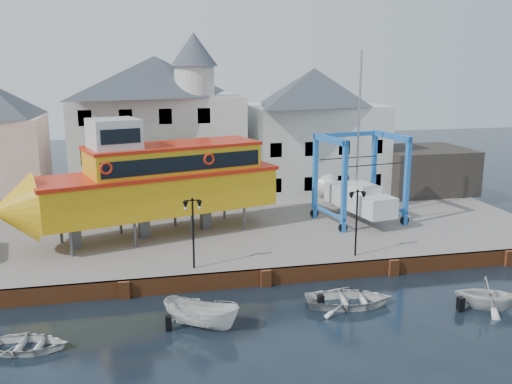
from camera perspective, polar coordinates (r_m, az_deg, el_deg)
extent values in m
plane|color=black|center=(33.56, 0.96, -9.37)|extent=(140.00, 140.00, 0.00)
cube|color=slate|center=(43.57, -2.44, -3.41)|extent=(44.00, 22.00, 1.00)
cube|color=brown|center=(33.48, 0.92, -8.51)|extent=(44.00, 0.25, 1.00)
cube|color=brown|center=(32.51, -13.05, -9.52)|extent=(0.60, 0.36, 1.00)
cube|color=brown|center=(33.32, 0.99, -8.61)|extent=(0.60, 0.36, 1.00)
cube|color=brown|center=(35.95, 13.59, -7.35)|extent=(0.60, 0.36, 1.00)
cube|color=brown|center=(40.02, 23.99, -6.04)|extent=(0.60, 0.36, 1.00)
cube|color=#BCBCBC|center=(49.27, -9.81, 4.26)|extent=(14.00, 8.00, 9.00)
pyramid|color=#3B404B|center=(48.75, -10.09, 11.37)|extent=(14.00, 8.00, 3.20)
cube|color=black|center=(45.96, -16.27, -0.36)|extent=(1.00, 0.08, 1.20)
cube|color=black|center=(45.85, -12.53, -0.18)|extent=(1.00, 0.08, 1.20)
cube|color=black|center=(45.94, -8.79, 0.00)|extent=(1.00, 0.08, 1.20)
cube|color=black|center=(46.22, -5.08, 0.18)|extent=(1.00, 0.08, 1.20)
cube|color=black|center=(45.39, -16.50, 3.33)|extent=(1.00, 0.08, 1.20)
cube|color=black|center=(45.28, -12.71, 3.52)|extent=(1.00, 0.08, 1.20)
cube|color=black|center=(45.37, -8.92, 3.70)|extent=(1.00, 0.08, 1.20)
cube|color=black|center=(45.66, -5.15, 3.86)|extent=(1.00, 0.08, 1.20)
cube|color=black|center=(45.02, -16.74, 7.09)|extent=(1.00, 0.08, 1.20)
cube|color=black|center=(44.91, -12.90, 7.30)|extent=(1.00, 0.08, 1.20)
cube|color=black|center=(45.00, -9.05, 7.47)|extent=(1.00, 0.08, 1.20)
cube|color=black|center=(45.29, -5.23, 7.61)|extent=(1.00, 0.08, 1.20)
cylinder|color=#BCBCBC|center=(46.62, -6.17, 10.94)|extent=(3.20, 3.20, 2.40)
cone|color=#3B404B|center=(46.60, -6.25, 14.01)|extent=(3.80, 3.80, 2.60)
cube|color=#BCBCBC|center=(52.40, 5.69, 4.34)|extent=(12.00, 8.00, 8.00)
pyramid|color=#3B404B|center=(51.87, 5.83, 10.47)|extent=(12.00, 8.00, 3.20)
cube|color=black|center=(47.83, 1.98, 0.66)|extent=(1.00, 0.08, 1.20)
cube|color=black|center=(48.66, 5.40, 0.82)|extent=(1.00, 0.08, 1.20)
cube|color=black|center=(49.65, 8.70, 0.97)|extent=(1.00, 0.08, 1.20)
cube|color=black|center=(50.81, 11.86, 1.11)|extent=(1.00, 0.08, 1.20)
cube|color=black|center=(47.28, 2.01, 4.21)|extent=(1.00, 0.08, 1.20)
cube|color=black|center=(48.12, 5.48, 4.31)|extent=(1.00, 0.08, 1.20)
cube|color=black|center=(49.13, 8.82, 4.39)|extent=(1.00, 0.08, 1.20)
cube|color=black|center=(50.30, 12.01, 4.46)|extent=(1.00, 0.08, 1.20)
cube|color=#272420|center=(54.90, 16.27, 2.16)|extent=(8.00, 7.00, 4.00)
cylinder|color=black|center=(33.02, -6.29, -4.30)|extent=(0.12, 0.12, 4.00)
cube|color=black|center=(32.47, -6.38, -0.84)|extent=(0.90, 0.06, 0.06)
sphere|color=black|center=(32.46, -6.38, -0.72)|extent=(0.16, 0.16, 0.16)
cone|color=black|center=(32.50, -7.07, -1.34)|extent=(0.32, 0.32, 0.45)
sphere|color=silver|center=(32.54, -7.06, -1.65)|extent=(0.18, 0.18, 0.18)
cone|color=black|center=(32.58, -5.67, -1.27)|extent=(0.32, 0.32, 0.45)
sphere|color=silver|center=(32.63, -5.66, -1.57)|extent=(0.18, 0.18, 0.18)
cylinder|color=black|center=(35.45, 10.00, -3.22)|extent=(0.12, 0.12, 4.00)
cube|color=black|center=(34.95, 10.13, 0.02)|extent=(0.90, 0.06, 0.06)
sphere|color=black|center=(34.93, 10.14, 0.13)|extent=(0.16, 0.16, 0.16)
cone|color=black|center=(34.86, 9.51, -0.45)|extent=(0.32, 0.32, 0.45)
sphere|color=silver|center=(34.90, 9.50, -0.74)|extent=(0.18, 0.18, 0.18)
cone|color=black|center=(35.16, 10.72, -0.38)|extent=(0.32, 0.32, 0.45)
sphere|color=silver|center=(35.20, 10.71, -0.67)|extent=(0.18, 0.18, 0.18)
cylinder|color=#59595E|center=(36.87, -17.98, -4.88)|extent=(0.25, 0.25, 1.72)
cylinder|color=#59595E|center=(39.90, -18.93, -3.62)|extent=(0.25, 0.25, 1.72)
cylinder|color=#59595E|center=(37.78, -12.01, -4.10)|extent=(0.25, 0.25, 1.72)
cylinder|color=#59595E|center=(40.75, -13.38, -2.93)|extent=(0.25, 0.25, 1.72)
cylinder|color=#59595E|center=(39.09, -6.39, -3.32)|extent=(0.25, 0.25, 1.72)
cylinder|color=#59595E|center=(41.96, -8.11, -2.24)|extent=(0.25, 0.25, 1.72)
cylinder|color=#59595E|center=(40.75, -1.18, -2.57)|extent=(0.25, 0.25, 1.72)
cylinder|color=#59595E|center=(43.51, -3.18, -1.59)|extent=(0.25, 0.25, 1.72)
cube|color=#59595E|center=(38.48, -17.64, -4.12)|extent=(0.82, 0.75, 1.72)
cube|color=#59595E|center=(39.58, -11.13, -3.28)|extent=(0.82, 0.75, 1.72)
cube|color=#59595E|center=(41.16, -5.06, -2.46)|extent=(0.82, 0.75, 1.72)
cube|color=#D9A009|center=(39.41, -9.68, -0.10)|extent=(16.64, 8.79, 2.52)
cone|color=#D9A009|center=(37.44, -23.18, -1.66)|extent=(3.67, 4.90, 4.36)
cube|color=red|center=(39.13, -9.76, 1.86)|extent=(17.02, 9.07, 0.25)
cube|color=#D9A009|center=(39.38, -8.23, 3.17)|extent=(12.11, 7.03, 1.84)
cube|color=black|center=(37.55, -7.13, 2.83)|extent=(10.57, 3.22, 1.03)
cube|color=black|center=(41.20, -9.24, 3.64)|extent=(10.57, 3.22, 1.03)
cube|color=red|center=(39.22, -8.28, 4.64)|extent=(12.36, 7.21, 0.21)
cube|color=silver|center=(37.86, -14.02, 5.54)|extent=(3.71, 3.71, 2.09)
cube|color=black|center=(36.39, -13.38, 5.44)|extent=(2.42, 0.78, 0.92)
torus|color=red|center=(35.88, -14.76, 2.31)|extent=(0.82, 0.38, 0.80)
torus|color=red|center=(38.15, -4.72, 3.30)|extent=(0.82, 0.38, 0.80)
cube|color=blue|center=(39.89, 8.82, 0.45)|extent=(0.37, 0.37, 6.47)
cylinder|color=black|center=(40.60, 8.68, -3.56)|extent=(0.68, 0.33, 0.65)
cube|color=blue|center=(43.55, 5.94, 1.58)|extent=(0.37, 0.37, 6.47)
cylinder|color=black|center=(44.20, 5.85, -2.12)|extent=(0.68, 0.33, 0.65)
cube|color=blue|center=(42.76, 14.85, 1.01)|extent=(0.37, 0.37, 6.47)
cylinder|color=black|center=(43.43, 14.63, -2.75)|extent=(0.68, 0.33, 0.65)
cube|color=blue|center=(46.19, 11.67, 2.03)|extent=(0.37, 0.37, 6.47)
cylinder|color=black|center=(46.81, 11.51, -1.47)|extent=(0.68, 0.33, 0.65)
cube|color=blue|center=(41.19, 7.44, 5.23)|extent=(1.08, 4.61, 0.45)
cube|color=blue|center=(42.23, 7.23, -2.03)|extent=(0.98, 4.59, 0.19)
cube|color=blue|center=(43.98, 13.40, 5.46)|extent=(1.08, 4.61, 0.45)
cube|color=blue|center=(44.96, 13.05, -1.35)|extent=(0.98, 4.59, 0.19)
cube|color=blue|center=(44.34, 9.03, 5.71)|extent=(5.52, 1.23, 0.32)
cube|color=silver|center=(43.36, 10.27, -0.74)|extent=(3.23, 7.18, 1.48)
cone|color=silver|center=(46.79, 7.60, 0.35)|extent=(2.34, 1.81, 2.13)
cube|color=#59595E|center=(43.62, 10.22, -2.09)|extent=(0.49, 1.68, 0.65)
cube|color=silver|center=(42.76, 10.65, 0.45)|extent=(1.91, 2.98, 0.55)
cylinder|color=#99999E|center=(42.78, 10.25, 7.00)|extent=(0.18, 0.18, 10.16)
cube|color=black|center=(41.41, 11.65, 2.67)|extent=(4.90, 0.93, 0.05)
cube|color=black|center=(44.17, 9.27, 3.39)|extent=(4.90, 0.93, 0.05)
imported|color=silver|center=(28.88, -5.47, -13.28)|extent=(4.24, 3.59, 1.58)
imported|color=silver|center=(31.44, 9.28, -11.13)|extent=(5.13, 4.04, 0.96)
imported|color=silver|center=(33.09, 22.11, -10.71)|extent=(4.36, 4.14, 1.81)
imported|color=silver|center=(28.65, -22.03, -14.45)|extent=(4.28, 3.42, 0.79)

